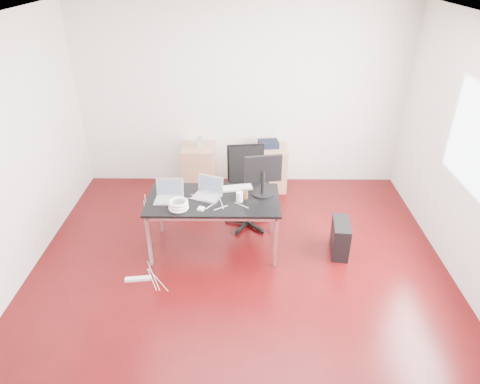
{
  "coord_description": "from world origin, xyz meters",
  "views": [
    {
      "loc": [
        0.05,
        -3.86,
        3.35
      ],
      "look_at": [
        0.0,
        0.55,
        0.85
      ],
      "focal_mm": 32.0,
      "sensor_mm": 36.0,
      "label": 1
    }
  ],
  "objects_px": {
    "filing_cabinet_right": "(270,167)",
    "office_chair": "(247,183)",
    "filing_cabinet_left": "(199,167)",
    "pc_tower": "(340,238)",
    "desk": "(213,202)"
  },
  "relations": [
    {
      "from": "filing_cabinet_right",
      "to": "office_chair",
      "type": "bearing_deg",
      "value": -110.4
    },
    {
      "from": "office_chair",
      "to": "filing_cabinet_left",
      "type": "xyz_separation_m",
      "value": [
        -0.76,
        1.01,
        -0.26
      ]
    },
    {
      "from": "office_chair",
      "to": "pc_tower",
      "type": "relative_size",
      "value": 2.4
    },
    {
      "from": "desk",
      "to": "office_chair",
      "type": "distance_m",
      "value": 0.75
    },
    {
      "from": "desk",
      "to": "filing_cabinet_right",
      "type": "bearing_deg",
      "value": 64.33
    },
    {
      "from": "office_chair",
      "to": "pc_tower",
      "type": "height_order",
      "value": "office_chair"
    },
    {
      "from": "office_chair",
      "to": "filing_cabinet_right",
      "type": "bearing_deg",
      "value": 62.54
    },
    {
      "from": "desk",
      "to": "pc_tower",
      "type": "relative_size",
      "value": 3.56
    },
    {
      "from": "filing_cabinet_left",
      "to": "filing_cabinet_right",
      "type": "distance_m",
      "value": 1.13
    },
    {
      "from": "filing_cabinet_left",
      "to": "filing_cabinet_right",
      "type": "height_order",
      "value": "same"
    },
    {
      "from": "desk",
      "to": "pc_tower",
      "type": "bearing_deg",
      "value": -2.85
    },
    {
      "from": "filing_cabinet_left",
      "to": "filing_cabinet_right",
      "type": "xyz_separation_m",
      "value": [
        1.13,
        0.0,
        0.0
      ]
    },
    {
      "from": "desk",
      "to": "office_chair",
      "type": "xyz_separation_m",
      "value": [
        0.41,
        0.62,
        -0.07
      ]
    },
    {
      "from": "filing_cabinet_right",
      "to": "filing_cabinet_left",
      "type": "bearing_deg",
      "value": 180.0
    },
    {
      "from": "desk",
      "to": "filing_cabinet_left",
      "type": "relative_size",
      "value": 2.29
    }
  ]
}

